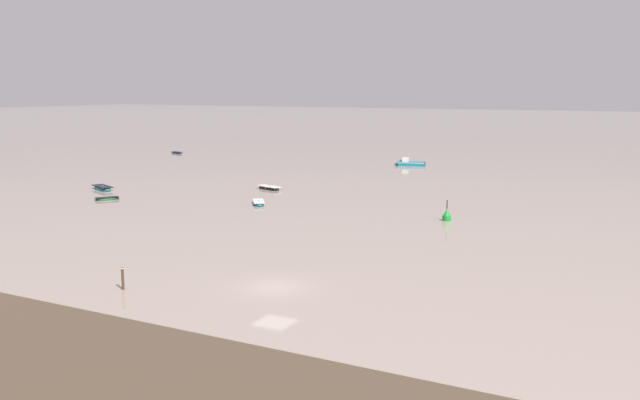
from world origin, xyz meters
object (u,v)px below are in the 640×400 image
(motorboat_moored_0, at_px, (407,164))
(rowboat_moored_5, at_px, (107,199))
(rowboat_moored_2, at_px, (103,188))
(rowboat_moored_7, at_px, (259,203))
(rowboat_moored_0, at_px, (269,188))
(rowboat_moored_6, at_px, (177,153))
(mooring_post_near, at_px, (123,279))
(channel_buoy, at_px, (447,216))

(motorboat_moored_0, bearing_deg, rowboat_moored_5, 54.84)
(rowboat_moored_2, height_order, rowboat_moored_7, rowboat_moored_2)
(rowboat_moored_0, xyz_separation_m, rowboat_moored_6, (-44.25, 34.43, -0.03))
(rowboat_moored_2, distance_m, rowboat_moored_5, 9.09)
(rowboat_moored_5, xyz_separation_m, motorboat_moored_0, (18.82, 52.35, 0.18))
(rowboat_moored_0, height_order, rowboat_moored_6, rowboat_moored_0)
(rowboat_moored_7, bearing_deg, mooring_post_near, -18.51)
(rowboat_moored_2, xyz_separation_m, channel_buoy, (47.44, 0.55, 0.27))
(rowboat_moored_6, distance_m, channel_buoy, 84.78)
(rowboat_moored_5, height_order, rowboat_moored_6, rowboat_moored_6)
(rowboat_moored_2, bearing_deg, motorboat_moored_0, 85.19)
(rowboat_moored_7, distance_m, channel_buoy, 22.53)
(channel_buoy, bearing_deg, mooring_post_near, -109.10)
(rowboat_moored_2, bearing_deg, rowboat_moored_5, -17.23)
(mooring_post_near, bearing_deg, rowboat_moored_5, 136.57)
(rowboat_moored_7, relative_size, channel_buoy, 1.61)
(rowboat_moored_7, xyz_separation_m, channel_buoy, (22.52, 0.64, 0.30))
(rowboat_moored_2, bearing_deg, channel_buoy, 24.81)
(rowboat_moored_6, height_order, rowboat_moored_7, rowboat_moored_7)
(rowboat_moored_5, distance_m, motorboat_moored_0, 55.63)
(rowboat_moored_0, bearing_deg, rowboat_moored_6, -20.57)
(rowboat_moored_7, height_order, mooring_post_near, mooring_post_near)
(rowboat_moored_6, bearing_deg, rowboat_moored_7, -27.02)
(rowboat_moored_7, bearing_deg, channel_buoy, 55.14)
(rowboat_moored_2, relative_size, mooring_post_near, 2.77)
(rowboat_moored_0, relative_size, motorboat_moored_0, 0.73)
(rowboat_moored_0, relative_size, mooring_post_near, 2.44)
(rowboat_moored_0, distance_m, mooring_post_near, 46.90)
(rowboat_moored_0, bearing_deg, rowboat_moored_5, 69.97)
(rowboat_moored_0, bearing_deg, motorboat_moored_0, -82.35)
(rowboat_moored_2, distance_m, rowboat_moored_7, 24.91)
(rowboat_moored_0, xyz_separation_m, motorboat_moored_0, (6.07, 35.66, 0.14))
(rowboat_moored_6, height_order, motorboat_moored_0, motorboat_moored_0)
(motorboat_moored_0, bearing_deg, mooring_post_near, 81.80)
(rowboat_moored_0, height_order, rowboat_moored_2, rowboat_moored_2)
(channel_buoy, bearing_deg, motorboat_moored_0, 115.46)
(rowboat_moored_5, height_order, mooring_post_near, mooring_post_near)
(motorboat_moored_0, xyz_separation_m, mooring_post_near, (10.06, -79.69, 0.43))
(motorboat_moored_0, distance_m, channel_buoy, 50.71)
(rowboat_moored_0, relative_size, rowboat_moored_5, 1.38)
(rowboat_moored_5, relative_size, rowboat_moored_6, 0.90)
(rowboat_moored_0, bearing_deg, mooring_post_near, 127.44)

